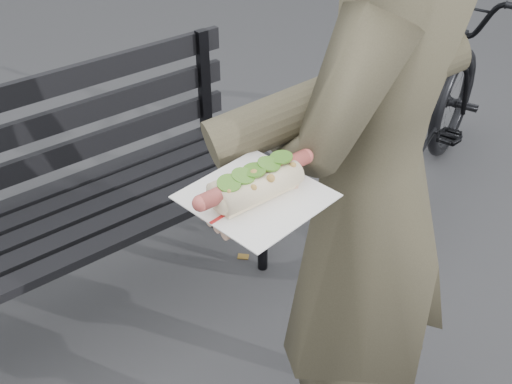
% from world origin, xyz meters
% --- Properties ---
extents(park_bench, '(1.50, 0.44, 0.88)m').
position_xyz_m(park_bench, '(-0.02, 1.01, 0.52)').
color(park_bench, black).
rests_on(park_bench, ground).
extents(bicycle, '(1.70, 1.04, 0.84)m').
position_xyz_m(bicycle, '(1.46, 0.73, 0.42)').
color(bicycle, black).
rests_on(bicycle, ground).
extents(person, '(0.74, 0.61, 1.75)m').
position_xyz_m(person, '(0.42, 0.08, 0.88)').
color(person, '#423C2C').
rests_on(person, ground).
extents(held_hotdog, '(0.63, 0.31, 0.20)m').
position_xyz_m(held_hotdog, '(0.21, 0.04, 1.16)').
color(held_hotdog, '#423C2C').
extents(fallen_leaves, '(4.56, 3.32, 0.00)m').
position_xyz_m(fallen_leaves, '(0.32, 0.46, 0.00)').
color(fallen_leaves, brown).
rests_on(fallen_leaves, ground).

